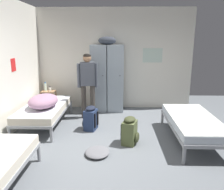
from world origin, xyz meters
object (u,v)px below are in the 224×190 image
shelf_unit (49,98)px  bed_right (193,122)px  person_traveler (88,80)px  water_bottle (45,87)px  bedding_heap (43,101)px  backpack_olive (130,131)px  bed_left_rear (44,110)px  locker_bank (107,77)px  lotion_bottle (50,89)px  clothes_pile_grey (97,152)px  backpack_navy (90,118)px

shelf_unit → bed_right: shelf_unit is taller
person_traveler → water_bottle: 1.46m
bed_right → bedding_heap: bearing=169.7°
person_traveler → backpack_olive: (1.01, -1.51, -0.74)m
bed_left_rear → bed_right: size_ratio=1.00×
locker_bank → water_bottle: 1.78m
locker_bank → lotion_bottle: (-1.61, -0.09, -0.34)m
shelf_unit → clothes_pile_grey: 3.02m
shelf_unit → backpack_navy: (1.36, -1.40, -0.09)m
bed_left_rear → person_traveler: (0.96, 0.57, 0.62)m
bedding_heap → backpack_navy: (1.07, -0.09, -0.38)m
bed_left_rear → water_bottle: water_bottle is taller
bedding_heap → person_traveler: 1.22m
backpack_olive → bedding_heap: bearing=157.8°
bed_left_rear → bed_right: (3.24, -0.74, 0.00)m
bed_left_rear → water_bottle: size_ratio=7.69×
shelf_unit → water_bottle: bearing=166.0°
bedding_heap → lotion_bottle: 1.29m
backpack_navy → backpack_olive: bearing=-38.9°
water_bottle → lotion_bottle: (0.15, -0.06, -0.05)m
bedding_heap → backpack_navy: 1.14m
locker_bank → shelf_unit: locker_bank is taller
backpack_navy → bed_left_rear: bearing=167.5°
shelf_unit → locker_bank: bearing=1.7°
bed_right → water_bottle: 4.05m
shelf_unit → bed_right: size_ratio=0.30×
bed_left_rear → person_traveler: bearing=30.5°
bedding_heap → backpack_navy: bedding_heap is taller
locker_bank → shelf_unit: (-1.68, -0.05, -0.62)m
lotion_bottle → person_traveler: bearing=-25.4°
bedding_heap → person_traveler: size_ratio=0.54×
backpack_navy → clothes_pile_grey: backpack_navy is taller
bed_right → person_traveler: person_traveler is taller
locker_bank → backpack_olive: size_ratio=3.76×
bedding_heap → water_bottle: (-0.38, 1.33, 0.05)m
backpack_olive → shelf_unit: bearing=136.7°
shelf_unit → bed_right: bearing=-28.4°
shelf_unit → person_traveler: size_ratio=0.35×
clothes_pile_grey → locker_bank: bearing=88.7°
person_traveler → lotion_bottle: bearing=154.6°
person_traveler → backpack_olive: bearing=-56.2°
shelf_unit → bed_right: 3.96m
lotion_bottle → backpack_olive: size_ratio=0.25×
bed_right → locker_bank: bearing=133.0°
bed_left_rear → lotion_bottle: lotion_bottle is taller
backpack_navy → backpack_olive: 1.10m
backpack_navy → lotion_bottle: bearing=133.6°
bedding_heap → backpack_olive: bedding_heap is taller
locker_bank → bed_left_rear: bearing=-140.0°
lotion_bottle → water_bottle: bearing=158.2°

